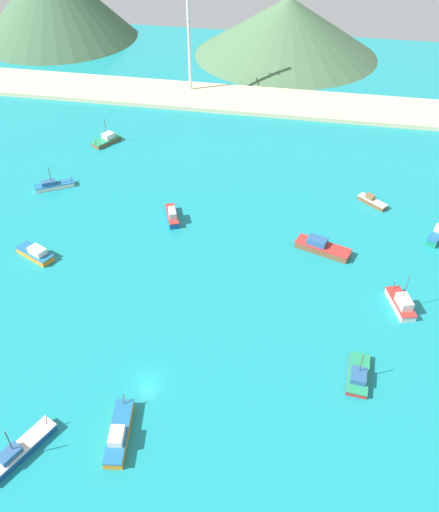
# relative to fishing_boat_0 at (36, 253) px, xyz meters

# --- Properties ---
(ground) EXTENTS (260.00, 280.00, 0.50)m
(ground) POSITION_rel_fishing_boat_0_xyz_m (29.43, 5.44, -1.17)
(ground) COLOR teal
(fishing_boat_0) EXTENTS (8.36, 5.89, 2.44)m
(fishing_boat_0) POSITION_rel_fishing_boat_0_xyz_m (0.00, 0.00, 0.00)
(fishing_boat_0) COLOR orange
(fishing_boat_0) RESTS_ON ground
(fishing_boat_4) EXTENTS (8.71, 6.50, 5.43)m
(fishing_boat_4) POSITION_rel_fishing_boat_0_xyz_m (-7.07, 23.77, -0.17)
(fishing_boat_4) COLOR silver
(fishing_boat_4) RESTS_ON ground
(fishing_boat_6) EXTENTS (4.93, 8.15, 7.29)m
(fishing_boat_6) POSITION_rel_fishing_boat_0_xyz_m (67.81, -1.24, 0.16)
(fishing_boat_6) COLOR silver
(fishing_boat_6) RESTS_ON ground
(fishing_boat_7) EXTENTS (6.50, 8.08, 6.63)m
(fishing_boat_7) POSITION_rel_fishing_boat_0_xyz_m (-2.71, 46.76, -0.07)
(fishing_boat_7) COLOR brown
(fishing_boat_7) RESTS_ON ground
(fishing_boat_8) EXTENTS (6.42, 5.63, 1.98)m
(fishing_boat_8) POSITION_rel_fishing_boat_0_xyz_m (63.93, 30.49, -0.21)
(fishing_boat_8) COLOR brown
(fishing_boat_8) RESTS_ON ground
(fishing_boat_9) EXTENTS (4.62, 7.13, 6.00)m
(fishing_boat_9) POSITION_rel_fishing_boat_0_xyz_m (76.18, 20.37, 0.00)
(fishing_boat_9) COLOR #198466
(fishing_boat_9) RESTS_ON ground
(fishing_boat_10) EXTENTS (4.69, 7.78, 2.90)m
(fishing_boat_10) POSITION_rel_fishing_boat_0_xyz_m (22.60, 16.74, 0.16)
(fishing_boat_10) COLOR #14478C
(fishing_boat_10) RESTS_ON ground
(fishing_boat_11) EXTENTS (11.18, 6.47, 2.59)m
(fishing_boat_11) POSITION_rel_fishing_boat_0_xyz_m (53.80, 12.04, 0.02)
(fishing_boat_11) COLOR brown
(fishing_boat_11) RESTS_ON ground
(fishing_boat_12) EXTENTS (4.06, 10.27, 2.96)m
(fishing_boat_12) POSITION_rel_fishing_boat_0_xyz_m (28.35, -34.01, -0.01)
(fishing_boat_12) COLOR orange
(fishing_boat_12) RESTS_ON ground
(fishing_boat_14) EXTENTS (3.72, 8.16, 5.64)m
(fishing_boat_14) POSITION_rel_fishing_boat_0_xyz_m (60.45, -17.75, -0.23)
(fishing_boat_14) COLOR red
(fishing_boat_14) RESTS_ON ground
(fishing_boat_15) EXTENTS (6.75, 10.78, 6.17)m
(fishing_boat_15) POSITION_rel_fishing_boat_0_xyz_m (16.14, -38.95, -0.12)
(fishing_boat_15) COLOR #14478C
(fishing_boat_15) RESTS_ON ground
(beach_strip) EXTENTS (247.00, 18.71, 1.20)m
(beach_strip) POSITION_rel_fishing_boat_0_xyz_m (29.43, 78.66, -0.32)
(beach_strip) COLOR beige
(beach_strip) RESTS_ON ground
(hill_central) EXTENTS (64.17, 64.17, 19.16)m
(hill_central) POSITION_rel_fishing_boat_0_xyz_m (36.71, 121.22, 8.67)
(hill_central) COLOR #476B47
(hill_central) RESTS_ON ground
(radio_tower) EXTENTS (3.43, 2.74, 34.31)m
(radio_tower) POSITION_rel_fishing_boat_0_xyz_m (11.44, 82.24, 16.58)
(radio_tower) COLOR silver
(radio_tower) RESTS_ON ground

